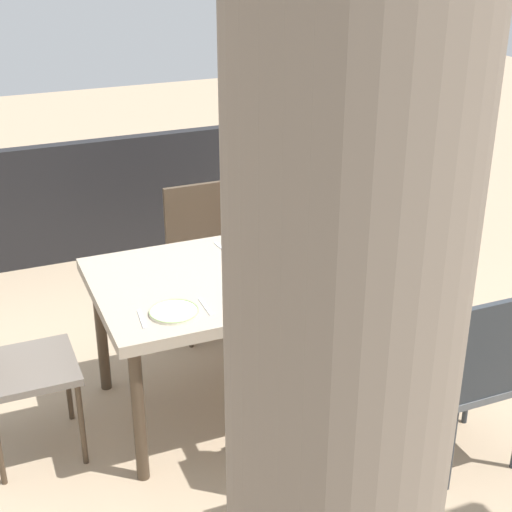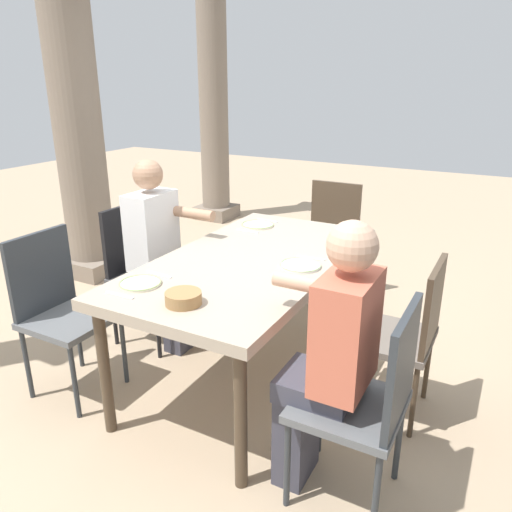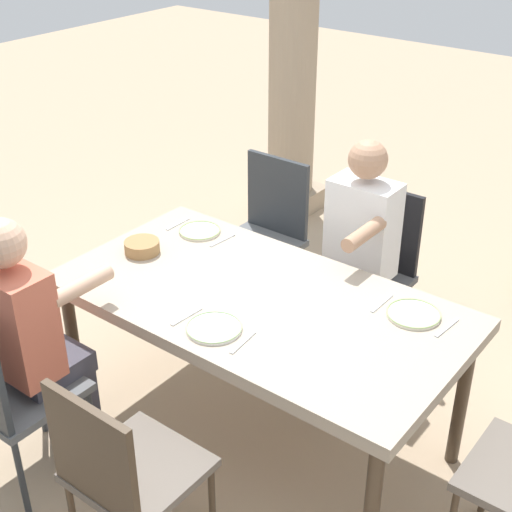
# 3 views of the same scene
# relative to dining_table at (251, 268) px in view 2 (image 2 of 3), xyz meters

# --- Properties ---
(ground_plane) EXTENTS (16.00, 16.00, 0.00)m
(ground_plane) POSITION_rel_dining_table_xyz_m (0.00, 0.00, -0.71)
(ground_plane) COLOR tan
(dining_table) EXTENTS (1.81, 0.96, 0.77)m
(dining_table) POSITION_rel_dining_table_xyz_m (0.00, 0.00, 0.00)
(dining_table) COLOR tan
(dining_table) RESTS_ON ground
(chair_west_north) EXTENTS (0.44, 0.44, 0.95)m
(chair_west_north) POSITION_rel_dining_table_xyz_m (-0.64, 0.90, -0.16)
(chair_west_north) COLOR #5B5E61
(chair_west_north) RESTS_ON ground
(chair_west_south) EXTENTS (0.44, 0.44, 0.94)m
(chair_west_south) POSITION_rel_dining_table_xyz_m (-0.64, -0.90, -0.17)
(chair_west_south) COLOR #5B5E61
(chair_west_south) RESTS_ON ground
(chair_mid_north) EXTENTS (0.44, 0.44, 0.95)m
(chair_mid_north) POSITION_rel_dining_table_xyz_m (0.06, 0.90, -0.16)
(chair_mid_north) COLOR #4F4F50
(chair_mid_north) RESTS_ON ground
(chair_mid_south) EXTENTS (0.44, 0.44, 0.89)m
(chair_mid_south) POSITION_rel_dining_table_xyz_m (0.06, -0.90, -0.20)
(chair_mid_south) COLOR #6A6158
(chair_mid_south) RESTS_ON ground
(chair_head_east) EXTENTS (0.44, 0.44, 0.96)m
(chair_head_east) POSITION_rel_dining_table_xyz_m (1.33, 0.00, -0.16)
(chair_head_east) COLOR #6A6158
(chair_head_east) RESTS_ON ground
(diner_woman_green) EXTENTS (0.35, 0.49, 1.26)m
(diner_woman_green) POSITION_rel_dining_table_xyz_m (-0.64, -0.72, -0.03)
(diner_woman_green) COLOR #3F3F4C
(diner_woman_green) RESTS_ON ground
(diner_man_white) EXTENTS (0.35, 0.49, 1.28)m
(diner_man_white) POSITION_rel_dining_table_xyz_m (0.06, 0.71, -0.03)
(diner_man_white) COLOR #3F3F4C
(diner_man_white) RESTS_ON ground
(stone_column_centre) EXTENTS (0.55, 0.55, 3.02)m
(stone_column_centre) POSITION_rel_dining_table_xyz_m (0.83, 2.19, 0.78)
(stone_column_centre) COLOR gray
(stone_column_centre) RESTS_ON ground
(stone_column_far) EXTENTS (0.46, 0.46, 3.02)m
(stone_column_far) POSITION_rel_dining_table_xyz_m (3.02, 2.19, 0.78)
(stone_column_far) COLOR gray
(stone_column_far) RESTS_ON ground
(plate_0) EXTENTS (0.21, 0.21, 0.02)m
(plate_0) POSITION_rel_dining_table_xyz_m (-0.61, 0.31, 0.07)
(plate_0) COLOR silver
(plate_0) RESTS_ON dining_table
(fork_0) EXTENTS (0.02, 0.17, 0.01)m
(fork_0) POSITION_rel_dining_table_xyz_m (-0.76, 0.31, 0.07)
(fork_0) COLOR silver
(fork_0) RESTS_ON dining_table
(spoon_0) EXTENTS (0.03, 0.17, 0.01)m
(spoon_0) POSITION_rel_dining_table_xyz_m (-0.46, 0.31, 0.07)
(spoon_0) COLOR silver
(spoon_0) RESTS_ON dining_table
(plate_1) EXTENTS (0.23, 0.23, 0.02)m
(plate_1) POSITION_rel_dining_table_xyz_m (0.01, -0.31, 0.07)
(plate_1) COLOR white
(plate_1) RESTS_ON dining_table
(fork_1) EXTENTS (0.03, 0.17, 0.01)m
(fork_1) POSITION_rel_dining_table_xyz_m (-0.14, -0.31, 0.07)
(fork_1) COLOR silver
(fork_1) RESTS_ON dining_table
(spoon_1) EXTENTS (0.03, 0.17, 0.01)m
(spoon_1) POSITION_rel_dining_table_xyz_m (0.16, -0.31, 0.07)
(spoon_1) COLOR silver
(spoon_1) RESTS_ON dining_table
(plate_2) EXTENTS (0.23, 0.23, 0.02)m
(plate_2) POSITION_rel_dining_table_xyz_m (0.60, 0.28, 0.07)
(plate_2) COLOR silver
(plate_2) RESTS_ON dining_table
(fork_2) EXTENTS (0.02, 0.17, 0.01)m
(fork_2) POSITION_rel_dining_table_xyz_m (0.45, 0.28, 0.07)
(fork_2) COLOR silver
(fork_2) RESTS_ON dining_table
(spoon_2) EXTENTS (0.03, 0.17, 0.01)m
(spoon_2) POSITION_rel_dining_table_xyz_m (0.75, 0.28, 0.07)
(spoon_2) COLOR silver
(spoon_2) RESTS_ON dining_table
(bread_basket) EXTENTS (0.17, 0.17, 0.06)m
(bread_basket) POSITION_rel_dining_table_xyz_m (-0.69, -0.02, 0.10)
(bread_basket) COLOR #9E7547
(bread_basket) RESTS_ON dining_table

